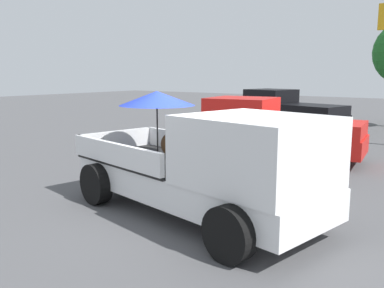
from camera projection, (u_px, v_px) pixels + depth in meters
ground_plane at (194, 214)px, 7.58m from camera, size 80.00×80.00×0.00m
pickup_truck_main at (210, 165)px, 7.13m from camera, size 5.31×3.01×2.19m
pickup_truck_red at (288, 111)px, 18.80m from camera, size 5.08×2.98×1.80m
pickup_truck_far at (272, 130)px, 12.41m from camera, size 5.00×2.69×1.80m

